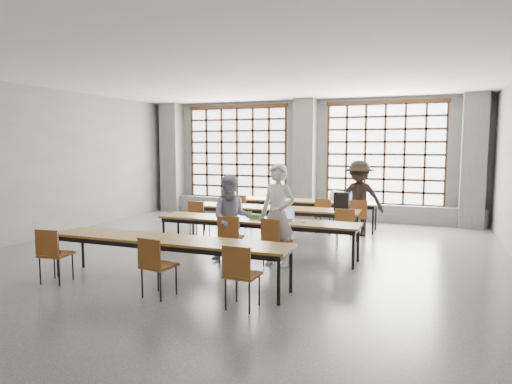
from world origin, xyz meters
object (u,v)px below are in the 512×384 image
chair_front_right (274,237)px  laptop_back (351,199)px  chair_mid_right (345,225)px  student_back (359,198)px  desk_row_d (167,242)px  chair_back_right (358,214)px  phone (263,220)px  chair_back_mid (324,212)px  chair_back_left (241,208)px  chair_near_right (240,270)px  chair_mid_centre (281,221)px  plastic_bag (334,196)px  red_pouch (56,251)px  backpack (342,201)px  student_female (232,218)px  chair_near_mid (155,261)px  desk_row_a (300,202)px  desk_row_c (256,223)px  green_box (256,216)px  mouse (304,222)px  chair_front_left (230,234)px  laptop_front (285,217)px  chair_mid_left (198,216)px  student_male (278,215)px  desk_row_b (272,210)px  chair_near_left (52,250)px

chair_front_right → laptop_back: laptop_back is taller
chair_mid_right → student_back: size_ratio=0.49×
desk_row_d → chair_back_right: (2.23, 4.85, -0.13)m
chair_mid_right → phone: 1.83m
chair_back_mid → chair_mid_right: bearing=-63.4°
chair_back_left → chair_near_right: 5.93m
chair_mid_centre → chair_mid_right: 1.40m
chair_back_right → plastic_bag: size_ratio=3.08×
desk_row_d → red_pouch: 1.79m
chair_near_right → backpack: 4.63m
student_female → backpack: bearing=33.4°
desk_row_d → chair_back_right: bearing=65.3°
chair_near_mid → desk_row_a: bearing=86.0°
desk_row_a → backpack: 2.06m
desk_row_a → chair_back_right: size_ratio=4.55×
phone → chair_back_left: bearing=120.4°
chair_near_right → chair_back_mid: bearing=90.9°
desk_row_c → green_box: green_box is taller
chair_mid_right → desk_row_a: bearing=125.7°
mouse → plastic_bag: size_ratio=0.34×
chair_front_left → laptop_front: (0.83, 0.74, 0.25)m
chair_near_mid → student_back: student_back is taller
desk_row_d → chair_near_mid: bearing=-73.3°
red_pouch → chair_mid_left: bearing=82.7°
chair_back_left → phone: size_ratio=6.77×
chair_mid_left → laptop_front: 2.63m
backpack → student_female: bearing=-125.9°
chair_back_right → chair_near_right: same height
student_female → student_male: bearing=-21.3°
desk_row_c → phone: bearing=-29.1°
chair_back_mid → mouse: size_ratio=8.98×
chair_back_right → laptop_back: size_ratio=1.96×
chair_front_right → plastic_bag: bearing=86.0°
desk_row_d → red_pouch: size_ratio=20.00×
chair_mid_left → chair_mid_right: size_ratio=1.00×
desk_row_b → chair_near_right: chair_near_right is taller
student_male → plastic_bag: (0.25, 3.86, -0.05)m
chair_back_mid → chair_mid_left: same height
desk_row_b → desk_row_c: same height
chair_near_left → desk_row_c: bearing=49.9°
chair_back_left → plastic_bag: plastic_bag is taller
chair_back_mid → chair_near_mid: bearing=-102.6°
laptop_back → laptop_front: bearing=-102.6°
chair_near_left → chair_near_mid: size_ratio=1.00×
desk_row_d → backpack: backpack is taller
laptop_front → red_pouch: bearing=-135.8°
chair_back_left → chair_mid_left: size_ratio=1.00×
red_pouch → laptop_back: bearing=59.3°
chair_near_mid → student_female: student_female is taller
chair_near_left → green_box: chair_near_left is taller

